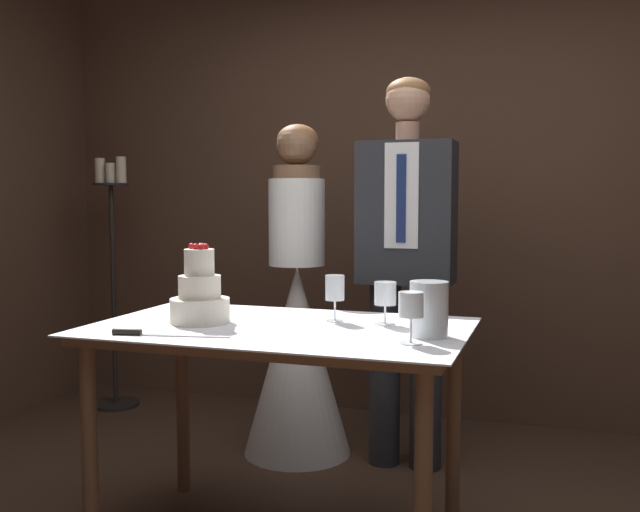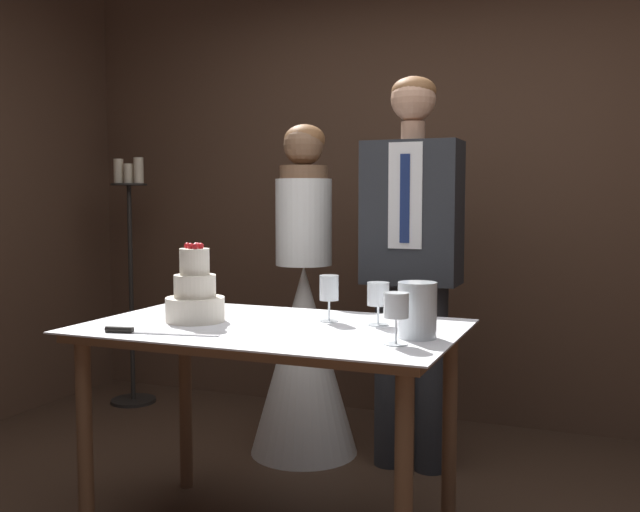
{
  "view_description": "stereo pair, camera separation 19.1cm",
  "coord_description": "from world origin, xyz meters",
  "px_view_note": "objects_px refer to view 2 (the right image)",
  "views": [
    {
      "loc": [
        0.73,
        -2.19,
        1.29
      ],
      "look_at": [
        -0.22,
        0.66,
        1.04
      ],
      "focal_mm": 40.0,
      "sensor_mm": 36.0,
      "label": 1
    },
    {
      "loc": [
        0.91,
        -2.12,
        1.29
      ],
      "look_at": [
        -0.22,
        0.66,
        1.04
      ],
      "focal_mm": 40.0,
      "sensor_mm": 36.0,
      "label": 2
    }
  ],
  "objects_px": {
    "wine_glass_near": "(396,308)",
    "candle_stand": "(131,277)",
    "groom": "(412,251)",
    "hurricane_candle": "(417,311)",
    "cake_table": "(272,352)",
    "bride": "(304,335)",
    "wine_glass_far": "(378,296)",
    "tiered_cake": "(195,295)",
    "cake_knife": "(139,331)",
    "wine_glass_middle": "(329,290)"
  },
  "relations": [
    {
      "from": "cake_knife",
      "to": "candle_stand",
      "type": "xyz_separation_m",
      "value": [
        -1.28,
        1.65,
        -0.03
      ]
    },
    {
      "from": "wine_glass_far",
      "to": "candle_stand",
      "type": "relative_size",
      "value": 0.1
    },
    {
      "from": "wine_glass_near",
      "to": "wine_glass_middle",
      "type": "bearing_deg",
      "value": 137.76
    },
    {
      "from": "wine_glass_near",
      "to": "groom",
      "type": "height_order",
      "value": "groom"
    },
    {
      "from": "candle_stand",
      "to": "cake_table",
      "type": "bearing_deg",
      "value": -39.33
    },
    {
      "from": "cake_knife",
      "to": "hurricane_candle",
      "type": "bearing_deg",
      "value": 6.21
    },
    {
      "from": "candle_stand",
      "to": "groom",
      "type": "bearing_deg",
      "value": -12.13
    },
    {
      "from": "hurricane_candle",
      "to": "groom",
      "type": "relative_size",
      "value": 0.1
    },
    {
      "from": "wine_glass_far",
      "to": "groom",
      "type": "distance_m",
      "value": 0.79
    },
    {
      "from": "wine_glass_middle",
      "to": "wine_glass_near",
      "type": "bearing_deg",
      "value": -42.24
    },
    {
      "from": "cake_table",
      "to": "cake_knife",
      "type": "xyz_separation_m",
      "value": [
        -0.35,
        -0.31,
        0.11
      ]
    },
    {
      "from": "hurricane_candle",
      "to": "candle_stand",
      "type": "distance_m",
      "value": 2.58
    },
    {
      "from": "groom",
      "to": "cake_knife",
      "type": "bearing_deg",
      "value": -116.93
    },
    {
      "from": "hurricane_candle",
      "to": "candle_stand",
      "type": "bearing_deg",
      "value": 147.91
    },
    {
      "from": "tiered_cake",
      "to": "hurricane_candle",
      "type": "xyz_separation_m",
      "value": [
        0.86,
        -0.0,
        -0.01
      ]
    },
    {
      "from": "tiered_cake",
      "to": "hurricane_candle",
      "type": "distance_m",
      "value": 0.86
    },
    {
      "from": "cake_table",
      "to": "bride",
      "type": "distance_m",
      "value": 0.98
    },
    {
      "from": "candle_stand",
      "to": "wine_glass_far",
      "type": "bearing_deg",
      "value": -30.89
    },
    {
      "from": "tiered_cake",
      "to": "wine_glass_middle",
      "type": "distance_m",
      "value": 0.51
    },
    {
      "from": "cake_table",
      "to": "wine_glass_middle",
      "type": "relative_size",
      "value": 7.75
    },
    {
      "from": "cake_knife",
      "to": "wine_glass_middle",
      "type": "xyz_separation_m",
      "value": [
        0.52,
        0.47,
        0.11
      ]
    },
    {
      "from": "hurricane_candle",
      "to": "bride",
      "type": "xyz_separation_m",
      "value": [
        -0.83,
        0.96,
        -0.31
      ]
    },
    {
      "from": "cake_knife",
      "to": "wine_glass_middle",
      "type": "height_order",
      "value": "wine_glass_middle"
    },
    {
      "from": "hurricane_candle",
      "to": "wine_glass_near",
      "type": "bearing_deg",
      "value": -104.58
    },
    {
      "from": "groom",
      "to": "wine_glass_far",
      "type": "bearing_deg",
      "value": -84.0
    },
    {
      "from": "wine_glass_near",
      "to": "candle_stand",
      "type": "distance_m",
      "value": 2.62
    },
    {
      "from": "groom",
      "to": "tiered_cake",
      "type": "bearing_deg",
      "value": -121.35
    },
    {
      "from": "wine_glass_near",
      "to": "candle_stand",
      "type": "bearing_deg",
      "value": 145.04
    },
    {
      "from": "bride",
      "to": "candle_stand",
      "type": "height_order",
      "value": "bride"
    },
    {
      "from": "tiered_cake",
      "to": "bride",
      "type": "bearing_deg",
      "value": 88.11
    },
    {
      "from": "cake_table",
      "to": "wine_glass_near",
      "type": "distance_m",
      "value": 0.58
    },
    {
      "from": "tiered_cake",
      "to": "wine_glass_near",
      "type": "height_order",
      "value": "tiered_cake"
    },
    {
      "from": "cake_knife",
      "to": "candle_stand",
      "type": "bearing_deg",
      "value": 116.59
    },
    {
      "from": "tiered_cake",
      "to": "cake_table",
      "type": "bearing_deg",
      "value": 5.64
    },
    {
      "from": "groom",
      "to": "hurricane_candle",
      "type": "bearing_deg",
      "value": -74.08
    },
    {
      "from": "cake_table",
      "to": "wine_glass_far",
      "type": "distance_m",
      "value": 0.44
    },
    {
      "from": "bride",
      "to": "wine_glass_near",
      "type": "bearing_deg",
      "value": -54.09
    },
    {
      "from": "cake_table",
      "to": "groom",
      "type": "bearing_deg",
      "value": 73.43
    },
    {
      "from": "cake_knife",
      "to": "wine_glass_middle",
      "type": "distance_m",
      "value": 0.71
    },
    {
      "from": "bride",
      "to": "candle_stand",
      "type": "distance_m",
      "value": 1.43
    },
    {
      "from": "cake_table",
      "to": "wine_glass_near",
      "type": "bearing_deg",
      "value": -17.64
    },
    {
      "from": "wine_glass_near",
      "to": "bride",
      "type": "distance_m",
      "value": 1.39
    },
    {
      "from": "cake_knife",
      "to": "hurricane_candle",
      "type": "distance_m",
      "value": 0.95
    },
    {
      "from": "wine_glass_middle",
      "to": "bride",
      "type": "relative_size",
      "value": 0.11
    },
    {
      "from": "hurricane_candle",
      "to": "bride",
      "type": "height_order",
      "value": "bride"
    },
    {
      "from": "bride",
      "to": "wine_glass_far",
      "type": "bearing_deg",
      "value": -50.95
    },
    {
      "from": "wine_glass_middle",
      "to": "groom",
      "type": "distance_m",
      "value": 0.79
    },
    {
      "from": "cake_knife",
      "to": "bride",
      "type": "distance_m",
      "value": 1.26
    },
    {
      "from": "wine_glass_far",
      "to": "groom",
      "type": "bearing_deg",
      "value": 96.0
    },
    {
      "from": "bride",
      "to": "cake_knife",
      "type": "bearing_deg",
      "value": -93.61
    }
  ]
}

